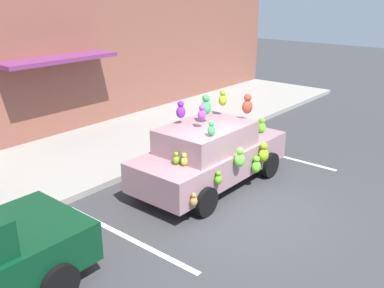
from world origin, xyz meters
The scene contains 7 objects.
ground_plane centered at (0.00, 0.00, 0.00)m, with size 60.00×60.00×0.00m, color #38383A.
sidewalk centered at (0.00, 5.00, 0.07)m, with size 24.00×4.00×0.15m, color gray.
storefront_building centered at (0.00, 7.14, 3.19)m, with size 24.00×1.25×6.40m.
parking_stripe_front centered at (3.52, 1.00, 0.00)m, with size 0.12×3.60×0.01m, color silver.
parking_stripe_rear centered at (-2.18, 1.00, 0.00)m, with size 0.12×3.60×0.01m, color silver.
plush_covered_car centered at (0.71, 1.20, 0.81)m, with size 4.19×2.01×2.21m.
teddy_bear_on_sidewalk centered at (3.69, 3.74, 0.44)m, with size 0.33×0.28×0.63m.
Camera 1 is at (-6.94, -4.60, 4.48)m, focal length 40.72 mm.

